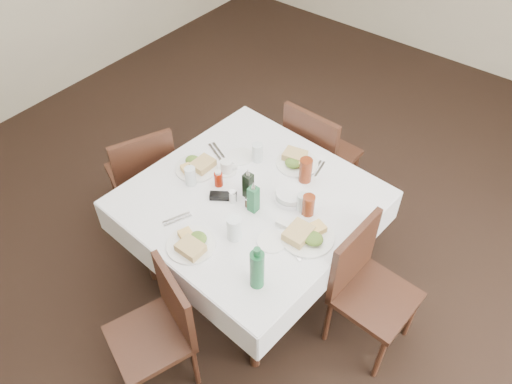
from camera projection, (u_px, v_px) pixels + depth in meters
ground_plane at (268, 270)px, 3.50m from camera, size 7.00×7.00×0.00m
room_shell at (274, 49)px, 2.28m from camera, size 6.04×7.04×2.80m
dining_table at (250, 206)px, 3.00m from camera, size 1.39×1.39×0.76m
chair_north at (316, 152)px, 3.58m from camera, size 0.45×0.45×0.92m
chair_south at (161, 325)px, 2.66m from camera, size 0.51×0.51×0.84m
chair_east at (365, 282)px, 2.83m from camera, size 0.44×0.44×0.88m
chair_west at (143, 173)px, 3.46m from camera, size 0.55×0.55×0.89m
meal_north at (296, 161)px, 3.13m from camera, size 0.27×0.27×0.06m
meal_south at (192, 244)px, 2.66m from camera, size 0.27×0.27×0.06m
meal_east at (306, 235)px, 2.70m from camera, size 0.30×0.30×0.07m
meal_west at (197, 166)px, 3.10m from camera, size 0.26×0.26×0.06m
side_plate_a at (241, 156)px, 3.19m from camera, size 0.17×0.17×0.01m
side_plate_b at (272, 242)px, 2.69m from camera, size 0.16×0.16×0.01m
water_n at (257, 153)px, 3.13m from camera, size 0.07×0.07×0.13m
water_s at (234, 228)px, 2.67m from camera, size 0.08×0.08×0.15m
water_e at (302, 202)px, 2.83m from camera, size 0.06×0.06×0.11m
water_w at (190, 176)px, 2.98m from camera, size 0.07×0.07×0.12m
iced_tea_a at (306, 170)px, 2.98m from camera, size 0.08×0.08×0.16m
iced_tea_b at (308, 206)px, 2.79m from camera, size 0.07×0.07×0.15m
bread_basket at (290, 196)px, 2.90m from camera, size 0.19×0.19×0.06m
oil_cruet_dark at (248, 184)px, 2.88m from camera, size 0.05×0.05×0.21m
oil_cruet_green at (253, 198)px, 2.80m from camera, size 0.05×0.05×0.22m
ketchup_bottle at (218, 179)px, 2.97m from camera, size 0.05×0.05×0.11m
salt_shaker at (232, 197)px, 2.88m from camera, size 0.04×0.04×0.09m
pepper_shaker at (247, 202)px, 2.86m from camera, size 0.03×0.03×0.07m
coffee_mug at (227, 167)px, 3.06m from camera, size 0.13×0.12×0.09m
sunglasses at (223, 196)px, 2.92m from camera, size 0.16×0.13×0.03m
green_bottle at (257, 269)px, 2.42m from camera, size 0.07×0.07×0.28m
sugar_caddy at (283, 224)px, 2.76m from camera, size 0.08×0.05×0.04m
cutlery_n at (318, 169)px, 3.11m from camera, size 0.07×0.16×0.01m
cutlery_s at (177, 219)px, 2.81m from camera, size 0.10×0.17×0.01m
cutlery_e at (294, 248)px, 2.66m from camera, size 0.18×0.11×0.01m
cutlery_w at (217, 151)px, 3.22m from camera, size 0.19×0.12×0.01m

